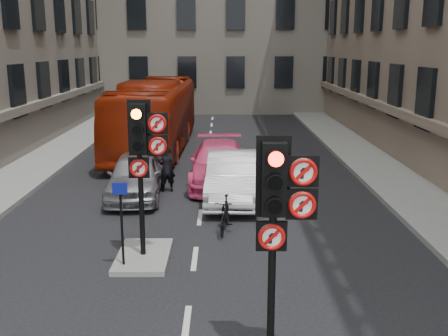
{
  "coord_description": "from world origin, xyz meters",
  "views": [
    {
      "loc": [
        0.64,
        -6.43,
        4.86
      ],
      "look_at": [
        0.68,
        3.2,
        2.6
      ],
      "focal_mm": 42.0,
      "sensor_mm": 36.0,
      "label": 1
    }
  ],
  "objects_px": {
    "signal_near": "(279,203)",
    "info_sign": "(121,212)",
    "car_pink": "(219,164)",
    "car_silver": "(136,175)",
    "motorcyclist": "(167,168)",
    "car_white": "(233,177)",
    "signal_far": "(143,145)",
    "bus_red": "(155,115)",
    "motorcycle": "(225,214)"
  },
  "relations": [
    {
      "from": "car_silver",
      "to": "motorcyclist",
      "type": "height_order",
      "value": "motorcyclist"
    },
    {
      "from": "signal_near",
      "to": "info_sign",
      "type": "distance_m",
      "value": 4.72
    },
    {
      "from": "signal_near",
      "to": "info_sign",
      "type": "xyz_separation_m",
      "value": [
        -3.04,
        3.4,
        -1.25
      ]
    },
    {
      "from": "signal_near",
      "to": "motorcycle",
      "type": "height_order",
      "value": "signal_near"
    },
    {
      "from": "bus_red",
      "to": "motorcycle",
      "type": "bearing_deg",
      "value": -72.65
    },
    {
      "from": "signal_near",
      "to": "info_sign",
      "type": "bearing_deg",
      "value": 131.79
    },
    {
      "from": "bus_red",
      "to": "info_sign",
      "type": "height_order",
      "value": "bus_red"
    },
    {
      "from": "bus_red",
      "to": "motorcycle",
      "type": "relative_size",
      "value": 7.55
    },
    {
      "from": "signal_near",
      "to": "car_silver",
      "type": "xyz_separation_m",
      "value": [
        -3.66,
        9.16,
        -1.86
      ]
    },
    {
      "from": "car_white",
      "to": "bus_red",
      "type": "xyz_separation_m",
      "value": [
        -3.48,
        8.37,
        0.89
      ]
    },
    {
      "from": "bus_red",
      "to": "motorcyclist",
      "type": "height_order",
      "value": "bus_red"
    },
    {
      "from": "signal_far",
      "to": "car_white",
      "type": "relative_size",
      "value": 0.78
    },
    {
      "from": "car_silver",
      "to": "bus_red",
      "type": "height_order",
      "value": "bus_red"
    },
    {
      "from": "motorcycle",
      "to": "car_silver",
      "type": "bearing_deg",
      "value": 139.14
    },
    {
      "from": "car_white",
      "to": "bus_red",
      "type": "distance_m",
      "value": 9.11
    },
    {
      "from": "signal_far",
      "to": "info_sign",
      "type": "relative_size",
      "value": 1.9
    },
    {
      "from": "signal_far",
      "to": "bus_red",
      "type": "relative_size",
      "value": 0.3
    },
    {
      "from": "signal_near",
      "to": "car_pink",
      "type": "xyz_separation_m",
      "value": [
        -0.94,
        10.83,
        -1.85
      ]
    },
    {
      "from": "car_pink",
      "to": "bus_red",
      "type": "height_order",
      "value": "bus_red"
    },
    {
      "from": "motorcyclist",
      "to": "car_pink",
      "type": "bearing_deg",
      "value": -164.48
    },
    {
      "from": "car_pink",
      "to": "motorcyclist",
      "type": "relative_size",
      "value": 3.14
    },
    {
      "from": "motorcyclist",
      "to": "info_sign",
      "type": "bearing_deg",
      "value": 72.49
    },
    {
      "from": "signal_near",
      "to": "motorcyclist",
      "type": "relative_size",
      "value": 2.23
    },
    {
      "from": "bus_red",
      "to": "motorcycle",
      "type": "distance_m",
      "value": 11.82
    },
    {
      "from": "signal_far",
      "to": "motorcycle",
      "type": "bearing_deg",
      "value": 45.51
    },
    {
      "from": "car_pink",
      "to": "info_sign",
      "type": "height_order",
      "value": "info_sign"
    },
    {
      "from": "car_silver",
      "to": "motorcycle",
      "type": "xyz_separation_m",
      "value": [
        2.89,
        -3.3,
        -0.25
      ]
    },
    {
      "from": "signal_near",
      "to": "car_white",
      "type": "distance_m",
      "value": 9.01
    },
    {
      "from": "signal_far",
      "to": "info_sign",
      "type": "bearing_deg",
      "value": -125.87
    },
    {
      "from": "motorcycle",
      "to": "car_white",
      "type": "bearing_deg",
      "value": 92.8
    },
    {
      "from": "car_white",
      "to": "motorcyclist",
      "type": "distance_m",
      "value": 2.42
    },
    {
      "from": "motorcycle",
      "to": "motorcyclist",
      "type": "distance_m",
      "value": 4.4
    },
    {
      "from": "signal_near",
      "to": "car_pink",
      "type": "distance_m",
      "value": 11.02
    },
    {
      "from": "signal_far",
      "to": "bus_red",
      "type": "xyz_separation_m",
      "value": [
        -1.39,
        13.18,
        -1.06
      ]
    },
    {
      "from": "motorcycle",
      "to": "motorcyclist",
      "type": "bearing_deg",
      "value": 124.38
    },
    {
      "from": "motorcycle",
      "to": "info_sign",
      "type": "height_order",
      "value": "info_sign"
    },
    {
      "from": "bus_red",
      "to": "signal_far",
      "type": "bearing_deg",
      "value": -82.54
    },
    {
      "from": "signal_near",
      "to": "bus_red",
      "type": "distance_m",
      "value": 17.66
    },
    {
      "from": "car_silver",
      "to": "car_pink",
      "type": "height_order",
      "value": "car_pink"
    },
    {
      "from": "motorcycle",
      "to": "signal_near",
      "type": "bearing_deg",
      "value": -74.63
    },
    {
      "from": "motorcyclist",
      "to": "signal_far",
      "type": "bearing_deg",
      "value": 76.51
    },
    {
      "from": "motorcyclist",
      "to": "info_sign",
      "type": "relative_size",
      "value": 0.85
    },
    {
      "from": "bus_red",
      "to": "motorcyclist",
      "type": "relative_size",
      "value": 7.35
    },
    {
      "from": "car_white",
      "to": "info_sign",
      "type": "bearing_deg",
      "value": -112.67
    },
    {
      "from": "signal_far",
      "to": "signal_near",
      "type": "bearing_deg",
      "value": -56.98
    },
    {
      "from": "signal_far",
      "to": "motorcycle",
      "type": "distance_m",
      "value": 3.44
    },
    {
      "from": "signal_near",
      "to": "car_silver",
      "type": "height_order",
      "value": "signal_near"
    },
    {
      "from": "car_silver",
      "to": "car_white",
      "type": "distance_m",
      "value": 3.17
    },
    {
      "from": "motorcyclist",
      "to": "car_silver",
      "type": "bearing_deg",
      "value": 19.18
    },
    {
      "from": "car_white",
      "to": "motorcycle",
      "type": "xyz_separation_m",
      "value": [
        -0.26,
        -2.95,
        -0.28
      ]
    }
  ]
}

